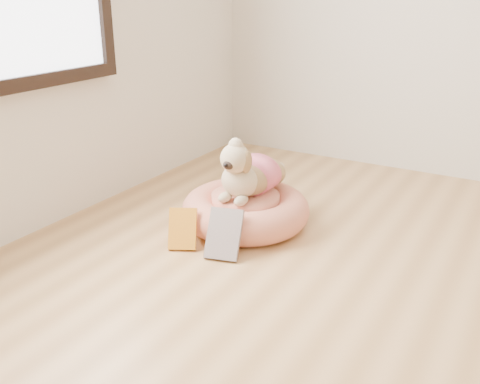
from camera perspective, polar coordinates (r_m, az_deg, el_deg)
The scene contains 4 objects.
pet_bed at distance 2.49m, azimuth 0.58°, elevation -1.93°, with size 0.59×0.59×0.15m.
dog at distance 2.41m, azimuth 0.95°, elevation 3.09°, with size 0.28×0.41×0.30m, color olive, non-canonical shape.
book_yellow at distance 2.29m, azimuth -6.14°, elevation -3.92°, with size 0.12×0.02×0.18m, color yellow.
book_white at distance 2.20m, azimuth -1.72°, elevation -4.51°, with size 0.14×0.02×0.21m, color white.
Camera 1 is at (-0.07, -0.94, 1.05)m, focal length 40.00 mm.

